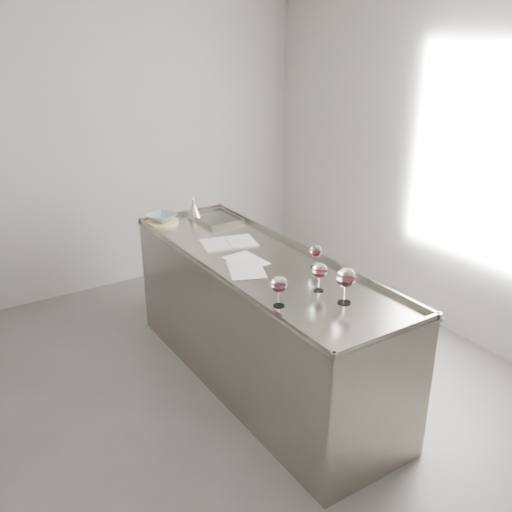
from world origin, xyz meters
TOP-DOWN VIEW (x-y plane):
  - room_shell at (0.00, 0.00)m, footprint 4.54×5.04m
  - counter at (0.50, 0.30)m, footprint 0.77×2.42m
  - wine_glass_left at (0.23, -0.31)m, footprint 0.09×0.09m
  - wine_glass_middle at (0.56, -0.48)m, footprint 0.11×0.11m
  - wine_glass_right at (0.54, -0.27)m, footprint 0.09×0.09m
  - wine_glass_small at (0.74, 0.01)m, footprint 0.08×0.08m
  - notebook at (0.48, 0.69)m, footprint 0.44×0.35m
  - loose_paper_top at (0.42, 0.35)m, footprint 0.22×0.31m
  - loose_paper_under at (0.34, 0.22)m, footprint 0.33×0.38m
  - trivet at (0.27, 1.38)m, footprint 0.26×0.26m
  - ceramic_bowl at (0.27, 1.38)m, footprint 0.28×0.28m
  - wine_funnel at (0.56, 1.38)m, footprint 0.12×0.12m

SIDE VIEW (x-z plane):
  - counter at x=0.50m, z-range -0.01..0.96m
  - loose_paper_top at x=0.42m, z-range 0.94..0.94m
  - loose_paper_under at x=0.34m, z-range 0.94..0.95m
  - notebook at x=0.48m, z-range 0.94..0.95m
  - trivet at x=0.27m, z-range 0.94..0.96m
  - ceramic_bowl at x=0.27m, z-range 0.96..1.01m
  - wine_funnel at x=0.56m, z-range 0.90..1.09m
  - wine_glass_small at x=0.74m, z-range 0.97..1.13m
  - wine_glass_right at x=0.54m, z-range 0.98..1.15m
  - wine_glass_left at x=0.23m, z-range 0.98..1.16m
  - wine_glass_middle at x=0.56m, z-range 0.99..1.20m
  - room_shell at x=0.00m, z-range -0.02..2.82m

